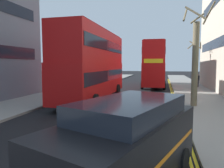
% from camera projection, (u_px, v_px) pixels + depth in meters
% --- Properties ---
extents(sidewalk_right, '(4.00, 80.00, 0.14)m').
position_uv_depth(sidewalk_right, '(205.00, 103.00, 15.82)').
color(sidewalk_right, gray).
rests_on(sidewalk_right, ground).
extents(sidewalk_left, '(4.00, 80.00, 0.14)m').
position_uv_depth(sidewalk_left, '(49.00, 96.00, 18.89)').
color(sidewalk_left, gray).
rests_on(sidewalk_left, ground).
extents(kerb_line_outer, '(0.10, 56.00, 0.01)m').
position_uv_depth(kerb_line_outer, '(178.00, 107.00, 14.38)').
color(kerb_line_outer, yellow).
rests_on(kerb_line_outer, ground).
extents(kerb_line_inner, '(0.10, 56.00, 0.01)m').
position_uv_depth(kerb_line_inner, '(175.00, 107.00, 14.42)').
color(kerb_line_inner, yellow).
rests_on(kerb_line_inner, ground).
extents(double_decker_bus_away, '(2.88, 10.83, 5.64)m').
position_uv_depth(double_decker_bus_away, '(93.00, 63.00, 16.95)').
color(double_decker_bus_away, '#B20F0F').
rests_on(double_decker_bus_away, ground).
extents(double_decker_bus_oncoming, '(3.10, 10.89, 5.64)m').
position_uv_depth(double_decker_bus_oncoming, '(154.00, 64.00, 27.53)').
color(double_decker_bus_oncoming, '#B20F0F').
rests_on(double_decker_bus_oncoming, ground).
extents(taxi_minivan, '(3.39, 5.16, 2.12)m').
position_uv_depth(taxi_minivan, '(125.00, 145.00, 4.89)').
color(taxi_minivan, black).
rests_on(taxi_minivan, ground).
extents(pedestrian_far, '(0.34, 0.22, 1.62)m').
position_uv_depth(pedestrian_far, '(198.00, 80.00, 25.84)').
color(pedestrian_far, '#2D2D38').
rests_on(pedestrian_far, sidewalk_right).
extents(street_tree_near, '(1.93, 1.83, 6.70)m').
position_uv_depth(street_tree_near, '(195.00, 60.00, 14.04)').
color(street_tree_near, '#6B6047').
rests_on(street_tree_near, sidewalk_right).
extents(street_tree_mid, '(1.55, 1.75, 5.50)m').
position_uv_depth(street_tree_mid, '(195.00, 66.00, 24.20)').
color(street_tree_mid, '#6B6047').
rests_on(street_tree_mid, sidewalk_right).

